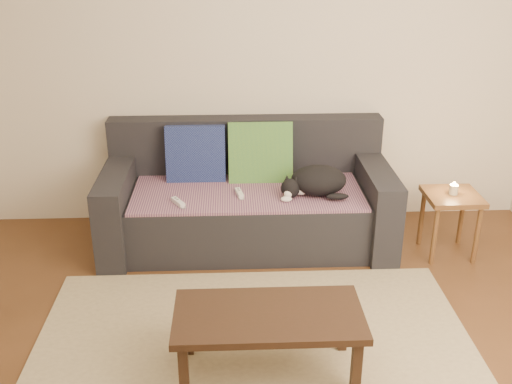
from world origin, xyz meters
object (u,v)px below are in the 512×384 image
cat (316,181)px  wii_remote_a (178,202)px  sofa (247,202)px  side_table (451,205)px  wii_remote_b (239,193)px  coffee_table (269,321)px

cat → wii_remote_a: size_ratio=3.51×
sofa → side_table: size_ratio=4.46×
side_table → cat: bearing=173.3°
wii_remote_a → wii_remote_b: (0.43, 0.14, 0.00)m
side_table → coffee_table: (-1.38, -1.27, -0.05)m
wii_remote_b → side_table: (1.51, -0.12, -0.07)m
sofa → coffee_table: bearing=-87.7°
sofa → wii_remote_a: sofa is taller
wii_remote_a → wii_remote_b: size_ratio=1.00×
sofa → coffee_table: 1.55m
wii_remote_a → side_table: 1.93m
cat → coffee_table: size_ratio=0.54×
sofa → cat: size_ratio=3.98×
sofa → cat: (0.49, -0.17, 0.23)m
wii_remote_a → side_table: side_table is taller
sofa → side_table: 1.48m
cat → side_table: size_ratio=1.12×
sofa → wii_remote_a: size_ratio=14.00×
side_table → sofa: bearing=168.8°
sofa → cat: bearing=-19.7°
sofa → wii_remote_b: size_ratio=14.00×
coffee_table → wii_remote_a: bearing=113.8°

